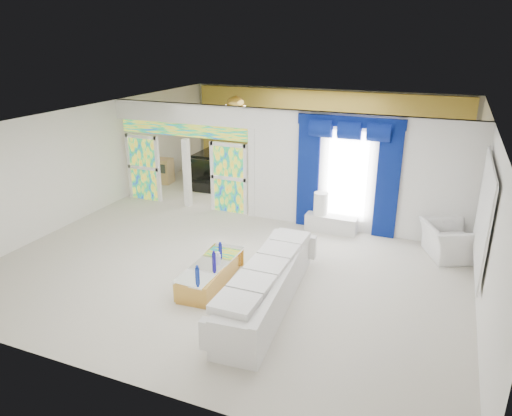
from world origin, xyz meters
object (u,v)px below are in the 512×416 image
at_px(console_table, 331,224).
at_px(grand_piano, 223,165).
at_px(white_sofa, 268,287).
at_px(armchair, 448,241).
at_px(coffee_table, 211,273).

relative_size(console_table, grand_piano, 0.68).
xyz_separation_m(white_sofa, grand_piano, (-4.45, 7.16, 0.12)).
relative_size(white_sofa, console_table, 2.91).
bearing_deg(armchair, coffee_table, 101.93).
xyz_separation_m(white_sofa, coffee_table, (-1.35, 0.30, -0.15)).
distance_m(armchair, grand_piano, 8.37).
distance_m(coffee_table, console_table, 3.91).
height_order(console_table, armchair, armchair).
height_order(white_sofa, armchair, armchair).
xyz_separation_m(white_sofa, armchair, (3.06, 3.46, 0.02)).
bearing_deg(armchair, white_sofa, 114.82).
height_order(coffee_table, console_table, console_table).
bearing_deg(console_table, grand_piano, 145.05).
bearing_deg(console_table, white_sofa, -93.89).
relative_size(coffee_table, armchair, 1.62).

